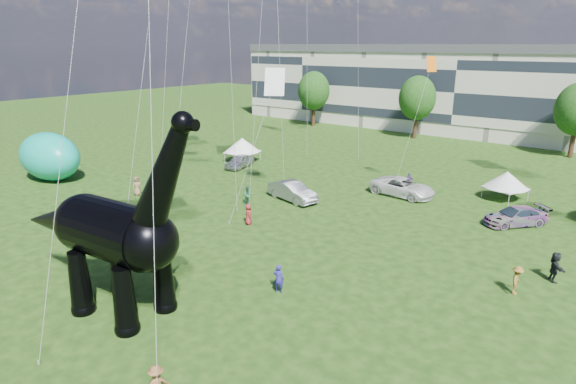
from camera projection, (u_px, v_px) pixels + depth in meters
The scene contains 13 objects.
ground at pixel (183, 330), 23.02m from camera, with size 220.00×220.00×0.00m, color #16330C.
terrace_row at pixel (467, 93), 72.52m from camera, with size 78.00×11.00×12.00m, color beige.
tree_far_left at pixel (314, 88), 78.70m from camera, with size 5.20×5.20×9.44m.
tree_mid_left at pixel (418, 94), 68.05m from camera, with size 5.20×5.20×9.44m.
dinosaur_sculpture at pixel (109, 233), 23.81m from camera, with size 13.47×4.03×10.97m.
car_silver at pixel (240, 161), 53.07m from camera, with size 1.71×4.26×1.45m, color silver.
car_grey at pixel (293, 191), 41.86m from camera, with size 1.74×4.98×1.64m, color gray.
car_white at pixel (403, 187), 43.16m from camera, with size 2.69×5.83×1.62m, color silver.
car_dark at pixel (516, 216), 36.18m from camera, with size 1.98×4.88×1.41m, color #595960.
gazebo_near at pixel (507, 180), 41.88m from camera, with size 4.70×4.70×2.53m.
gazebo_left at pixel (242, 145), 55.40m from camera, with size 4.63×4.63×2.80m.
inflatable_teal at pixel (49, 156), 47.91m from camera, with size 7.65×4.78×4.78m, color #0EAA93.
visitors at pixel (322, 219), 35.14m from camera, with size 49.72×42.59×1.89m.
Camera 1 is at (16.36, -12.64, 13.09)m, focal length 30.00 mm.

